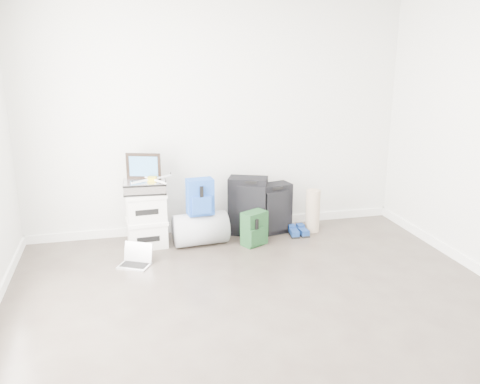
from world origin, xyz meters
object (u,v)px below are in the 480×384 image
object	(u,v)px
briefcase	(145,187)
duffel_bag	(201,229)
carry_on	(274,208)
boxes_stack	(147,219)
laptop	(136,260)
large_suitcase	(248,206)

from	to	relation	value
briefcase	duffel_bag	size ratio (longest dim) A/B	0.75
briefcase	carry_on	bearing A→B (deg)	5.75
briefcase	duffel_bag	bearing A→B (deg)	-6.66
duffel_bag	boxes_stack	bearing A→B (deg)	165.17
boxes_stack	laptop	distance (m)	0.59
briefcase	large_suitcase	xyz separation A→B (m)	(1.19, 0.11, -0.34)
duffel_bag	laptop	distance (m)	0.85
boxes_stack	carry_on	world-z (taller)	boxes_stack
boxes_stack	carry_on	bearing A→B (deg)	-0.83
duffel_bag	carry_on	xyz separation A→B (m)	(0.92, 0.17, 0.12)
carry_on	briefcase	bearing A→B (deg)	169.21
briefcase	laptop	size ratio (longest dim) A/B	1.20
briefcase	large_suitcase	world-z (taller)	briefcase
carry_on	laptop	distance (m)	1.77
carry_on	laptop	xyz separation A→B (m)	(-1.66, -0.57, -0.25)
boxes_stack	large_suitcase	world-z (taller)	large_suitcase
boxes_stack	laptop	xyz separation A→B (m)	(-0.15, -0.50, -0.26)
boxes_stack	carry_on	size ratio (longest dim) A/B	1.03
carry_on	duffel_bag	bearing A→B (deg)	177.06
large_suitcase	boxes_stack	bearing A→B (deg)	-152.53
carry_on	laptop	size ratio (longest dim) A/B	1.62
briefcase	duffel_bag	distance (m)	0.78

